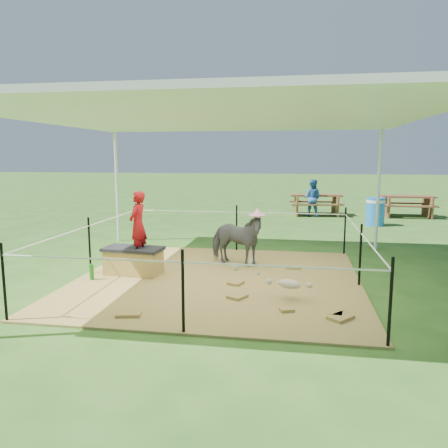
% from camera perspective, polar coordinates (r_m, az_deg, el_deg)
% --- Properties ---
extents(ground, '(90.00, 90.00, 0.00)m').
position_cam_1_polar(ground, '(7.28, -0.78, -7.34)').
color(ground, '#2D5919').
rests_on(ground, ground).
extents(hay_patch, '(4.60, 4.60, 0.03)m').
position_cam_1_polar(hay_patch, '(7.28, -0.78, -7.23)').
color(hay_patch, brown).
rests_on(hay_patch, ground).
extents(canopy_tent, '(6.30, 6.30, 2.90)m').
position_cam_1_polar(canopy_tent, '(7.03, -0.83, 14.24)').
color(canopy_tent, silver).
rests_on(canopy_tent, ground).
extents(rope_fence, '(4.54, 4.54, 1.00)m').
position_cam_1_polar(rope_fence, '(7.13, -0.79, -2.37)').
color(rope_fence, black).
rests_on(rope_fence, ground).
extents(straw_bale, '(0.97, 0.55, 0.41)m').
position_cam_1_polar(straw_bale, '(7.66, -11.73, -4.90)').
color(straw_bale, '#A67D3C').
rests_on(straw_bale, hay_patch).
extents(dark_cloth, '(1.03, 0.61, 0.05)m').
position_cam_1_polar(dark_cloth, '(7.61, -11.79, -3.20)').
color(dark_cloth, black).
rests_on(dark_cloth, straw_bale).
extents(woman, '(0.30, 0.43, 1.11)m').
position_cam_1_polar(woman, '(7.48, -11.20, 0.74)').
color(woman, '#AA1015').
rests_on(woman, straw_bale).
extents(green_bottle, '(0.08, 0.08, 0.26)m').
position_cam_1_polar(green_bottle, '(7.49, -16.91, -6.01)').
color(green_bottle, '#1B7D1D').
rests_on(green_bottle, hay_patch).
extents(pony, '(1.25, 0.89, 0.97)m').
position_cam_1_polar(pony, '(8.04, 1.54, -2.04)').
color(pony, '#4C4C51').
rests_on(pony, hay_patch).
extents(pink_hat, '(0.30, 0.30, 0.14)m').
position_cam_1_polar(pink_hat, '(7.95, 1.56, 1.87)').
color(pink_hat, pink).
rests_on(pink_hat, pony).
extents(foal, '(1.02, 0.78, 0.50)m').
position_cam_1_polar(foal, '(6.25, 8.53, -7.51)').
color(foal, '#C0AB8C').
rests_on(foal, hay_patch).
extents(trash_barrel, '(0.56, 0.56, 0.83)m').
position_cam_1_polar(trash_barrel, '(13.62, 19.14, 1.54)').
color(trash_barrel, blue).
rests_on(trash_barrel, ground).
extents(picnic_table_near, '(1.84, 1.41, 0.72)m').
position_cam_1_polar(picnic_table_near, '(15.54, 11.86, 2.49)').
color(picnic_table_near, brown).
rests_on(picnic_table_near, ground).
extents(picnic_table_far, '(1.73, 1.25, 0.72)m').
position_cam_1_polar(picnic_table_far, '(16.02, 22.74, 2.16)').
color(picnic_table_far, brown).
rests_on(picnic_table_far, ground).
extents(distant_person, '(0.73, 0.64, 1.26)m').
position_cam_1_polar(distant_person, '(15.12, 11.45, 3.36)').
color(distant_person, '#2E61AE').
rests_on(distant_person, ground).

